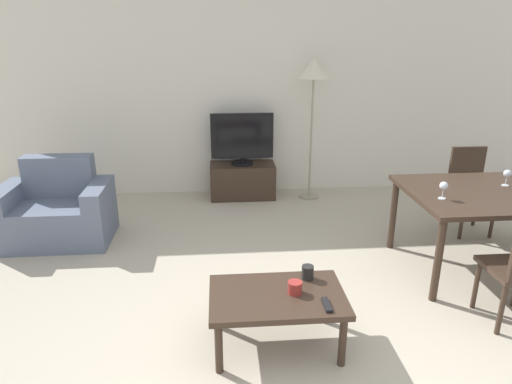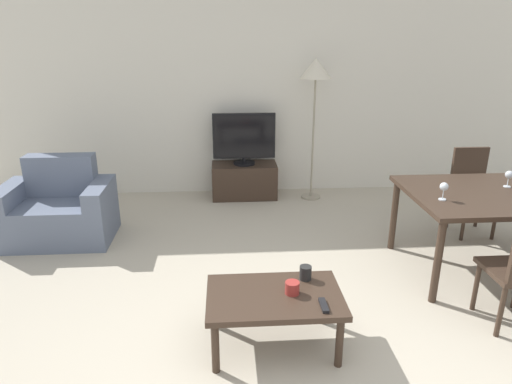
{
  "view_description": "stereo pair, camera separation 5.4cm",
  "coord_description": "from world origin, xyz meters",
  "px_view_note": "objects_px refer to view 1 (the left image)",
  "views": [
    {
      "loc": [
        -0.53,
        -1.9,
        2.0
      ],
      "look_at": [
        -0.22,
        1.93,
        0.65
      ],
      "focal_mm": 32.0,
      "sensor_mm": 36.0,
      "label": 1
    },
    {
      "loc": [
        -0.48,
        -1.9,
        2.0
      ],
      "look_at": [
        -0.22,
        1.93,
        0.65
      ],
      "focal_mm": 32.0,
      "sensor_mm": 36.0,
      "label": 2
    }
  ],
  "objects_px": {
    "remote_primary": "(327,305)",
    "cup_colored_far": "(295,287)",
    "floor_lamp": "(314,75)",
    "wine_glass_center": "(444,187)",
    "dining_table": "(495,199)",
    "coffee_table": "(277,301)",
    "cup_white_near": "(308,272)",
    "armchair": "(57,212)",
    "tv_stand": "(243,180)",
    "tv": "(242,139)",
    "dining_chair_far": "(469,186)",
    "wine_glass_left": "(507,175)"
  },
  "relations": [
    {
      "from": "armchair",
      "to": "wine_glass_center",
      "type": "distance_m",
      "value": 3.62
    },
    {
      "from": "coffee_table",
      "to": "tv_stand",
      "type": "bearing_deg",
      "value": 91.29
    },
    {
      "from": "tv_stand",
      "to": "coffee_table",
      "type": "distance_m",
      "value": 2.97
    },
    {
      "from": "remote_primary",
      "to": "cup_colored_far",
      "type": "relative_size",
      "value": 1.59
    },
    {
      "from": "cup_colored_far",
      "to": "dining_table",
      "type": "bearing_deg",
      "value": 26.04
    },
    {
      "from": "cup_colored_far",
      "to": "tv",
      "type": "bearing_deg",
      "value": 93.52
    },
    {
      "from": "tv_stand",
      "to": "dining_table",
      "type": "xyz_separation_m",
      "value": [
        2.04,
        -2.05,
        0.44
      ]
    },
    {
      "from": "dining_table",
      "to": "wine_glass_center",
      "type": "distance_m",
      "value": 0.59
    },
    {
      "from": "dining_table",
      "to": "cup_white_near",
      "type": "relative_size",
      "value": 15.15
    },
    {
      "from": "tv",
      "to": "wine_glass_left",
      "type": "xyz_separation_m",
      "value": [
        2.2,
        -1.92,
        0.07
      ]
    },
    {
      "from": "coffee_table",
      "to": "cup_white_near",
      "type": "distance_m",
      "value": 0.31
    },
    {
      "from": "floor_lamp",
      "to": "cup_colored_far",
      "type": "relative_size",
      "value": 18.25
    },
    {
      "from": "tv_stand",
      "to": "dining_table",
      "type": "distance_m",
      "value": 2.93
    },
    {
      "from": "coffee_table",
      "to": "armchair",
      "type": "bearing_deg",
      "value": 137.18
    },
    {
      "from": "tv_stand",
      "to": "coffee_table",
      "type": "xyz_separation_m",
      "value": [
        0.07,
        -2.96,
        0.13
      ]
    },
    {
      "from": "coffee_table",
      "to": "wine_glass_left",
      "type": "height_order",
      "value": "wine_glass_left"
    },
    {
      "from": "coffee_table",
      "to": "cup_white_near",
      "type": "relative_size",
      "value": 9.03
    },
    {
      "from": "tv",
      "to": "cup_colored_far",
      "type": "xyz_separation_m",
      "value": [
        0.18,
        -2.96,
        -0.32
      ]
    },
    {
      "from": "tv_stand",
      "to": "tv",
      "type": "relative_size",
      "value": 1.05
    },
    {
      "from": "armchair",
      "to": "tv",
      "type": "bearing_deg",
      "value": 30.21
    },
    {
      "from": "floor_lamp",
      "to": "wine_glass_center",
      "type": "relative_size",
      "value": 11.78
    },
    {
      "from": "coffee_table",
      "to": "cup_white_near",
      "type": "height_order",
      "value": "cup_white_near"
    },
    {
      "from": "dining_chair_far",
      "to": "wine_glass_left",
      "type": "distance_m",
      "value": 0.8
    },
    {
      "from": "tv",
      "to": "floor_lamp",
      "type": "xyz_separation_m",
      "value": [
        0.84,
        -0.1,
        0.76
      ]
    },
    {
      "from": "tv",
      "to": "wine_glass_center",
      "type": "relative_size",
      "value": 5.27
    },
    {
      "from": "tv",
      "to": "wine_glass_center",
      "type": "xyz_separation_m",
      "value": [
        1.5,
        -2.19,
        0.07
      ]
    },
    {
      "from": "dining_table",
      "to": "cup_white_near",
      "type": "xyz_separation_m",
      "value": [
        -1.75,
        -0.74,
        -0.22
      ]
    },
    {
      "from": "dining_table",
      "to": "cup_colored_far",
      "type": "relative_size",
      "value": 15.7
    },
    {
      "from": "coffee_table",
      "to": "floor_lamp",
      "type": "bearing_deg",
      "value": 74.86
    },
    {
      "from": "tv_stand",
      "to": "dining_table",
      "type": "relative_size",
      "value": 0.55
    },
    {
      "from": "armchair",
      "to": "tv_stand",
      "type": "bearing_deg",
      "value": 30.26
    },
    {
      "from": "armchair",
      "to": "dining_chair_far",
      "type": "relative_size",
      "value": 1.19
    },
    {
      "from": "tv",
      "to": "dining_table",
      "type": "relative_size",
      "value": 0.52
    },
    {
      "from": "tv",
      "to": "floor_lamp",
      "type": "bearing_deg",
      "value": -6.49
    },
    {
      "from": "dining_table",
      "to": "floor_lamp",
      "type": "height_order",
      "value": "floor_lamp"
    },
    {
      "from": "remote_primary",
      "to": "cup_white_near",
      "type": "xyz_separation_m",
      "value": [
        -0.06,
        0.34,
        0.04
      ]
    },
    {
      "from": "cup_white_near",
      "to": "wine_glass_center",
      "type": "height_order",
      "value": "wine_glass_center"
    },
    {
      "from": "coffee_table",
      "to": "cup_colored_far",
      "type": "relative_size",
      "value": 9.35
    },
    {
      "from": "dining_table",
      "to": "dining_chair_far",
      "type": "height_order",
      "value": "dining_chair_far"
    },
    {
      "from": "dining_table",
      "to": "remote_primary",
      "type": "relative_size",
      "value": 9.86
    },
    {
      "from": "tv",
      "to": "remote_primary",
      "type": "height_order",
      "value": "tv"
    },
    {
      "from": "floor_lamp",
      "to": "cup_colored_far",
      "type": "xyz_separation_m",
      "value": [
        -0.66,
        -2.86,
        -1.08
      ]
    },
    {
      "from": "tv_stand",
      "to": "wine_glass_center",
      "type": "height_order",
      "value": "wine_glass_center"
    },
    {
      "from": "dining_table",
      "to": "floor_lamp",
      "type": "distance_m",
      "value": 2.45
    },
    {
      "from": "tv",
      "to": "remote_primary",
      "type": "xyz_separation_m",
      "value": [
        0.35,
        -3.12,
        -0.35
      ]
    },
    {
      "from": "armchair",
      "to": "cup_white_near",
      "type": "xyz_separation_m",
      "value": [
        2.22,
        -1.66,
        0.15
      ]
    },
    {
      "from": "cup_colored_far",
      "to": "wine_glass_left",
      "type": "xyz_separation_m",
      "value": [
        2.02,
        1.04,
        0.39
      ]
    },
    {
      "from": "remote_primary",
      "to": "dining_table",
      "type": "bearing_deg",
      "value": 32.48
    },
    {
      "from": "tv_stand",
      "to": "tv",
      "type": "distance_m",
      "value": 0.54
    },
    {
      "from": "armchair",
      "to": "cup_colored_far",
      "type": "height_order",
      "value": "armchair"
    }
  ]
}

